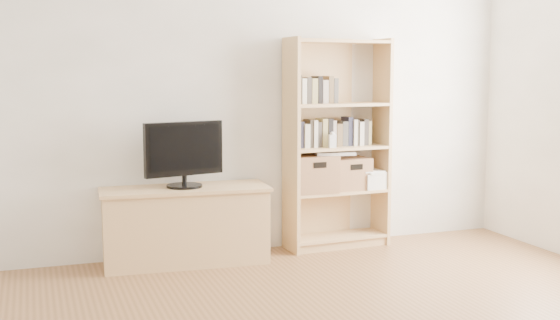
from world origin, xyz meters
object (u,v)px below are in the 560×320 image
basket_left (312,174)px  laptop (334,153)px  television (184,155)px  tv_stand (185,227)px  baby_monitor (332,141)px  bookshelf (337,144)px  basket_right (349,173)px

basket_left → laptop: 0.24m
television → tv_stand: bearing=0.0°
tv_stand → baby_monitor: 1.33m
television → basket_left: (1.05, 0.06, -0.20)m
bookshelf → television: 1.27m
bookshelf → laptop: bookshelf is taller
television → basket_right: (1.38, 0.08, -0.22)m
bookshelf → basket_left: bearing=-178.8°
tv_stand → baby_monitor: baby_monitor is taller
television → laptop: bearing=-10.9°
laptop → basket_left: bearing=-170.6°
basket_left → basket_right: 0.33m
tv_stand → basket_right: size_ratio=3.83×
television → laptop: television is taller
television → basket_left: size_ratio=1.73×
basket_left → tv_stand: bearing=-178.7°
television → laptop: (1.23, 0.05, -0.04)m
baby_monitor → basket_right: 0.35m
bookshelf → basket_left: bookshelf is taller
basket_right → baby_monitor: bearing=-156.8°
television → baby_monitor: 1.19m
baby_monitor → basket_right: baby_monitor is taller
baby_monitor → basket_left: size_ratio=0.29×
basket_left → laptop: bearing=-3.3°
basket_right → laptop: (-0.14, -0.02, 0.18)m
laptop → tv_stand: bearing=-166.7°
baby_monitor → basket_right: size_ratio=0.34×
baby_monitor → basket_left: 0.31m
tv_stand → basket_right: bearing=7.2°
tv_stand → bookshelf: bearing=7.4°
basket_right → basket_left: bearing=178.9°
bookshelf → television: size_ratio=2.75×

